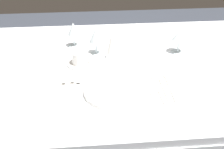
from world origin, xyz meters
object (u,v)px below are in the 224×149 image
at_px(fork_outer, 77,92).
at_px(napkin_folded, 112,45).
at_px(coffee_cup_left, 80,58).
at_px(wine_glass_left, 96,36).
at_px(dinner_plate, 114,91).
at_px(wine_glass_right, 73,30).
at_px(spoon_dessert, 162,84).
at_px(spoon_soup, 157,85).
at_px(wine_glass_centre, 180,37).
at_px(fork_inner, 71,90).
at_px(dinner_knife, 151,89).
at_px(spoon_tea, 169,83).
at_px(fork_salad, 63,92).

xyz_separation_m(fork_outer, napkin_folded, (0.18, 0.30, 0.07)).
relative_size(coffee_cup_left, wine_glass_left, 0.70).
xyz_separation_m(dinner_plate, wine_glass_right, (-0.18, 0.48, 0.09)).
bearing_deg(spoon_dessert, spoon_soup, -159.49).
xyz_separation_m(dinner_plate, wine_glass_centre, (0.38, 0.35, 0.09)).
bearing_deg(wine_glass_centre, spoon_soup, -120.81).
xyz_separation_m(fork_inner, dinner_knife, (0.35, -0.02, 0.00)).
xyz_separation_m(spoon_soup, spoon_tea, (0.06, 0.01, 0.00)).
relative_size(spoon_tea, wine_glass_right, 1.61).
height_order(coffee_cup_left, wine_glass_centre, wine_glass_centre).
bearing_deg(wine_glass_left, spoon_tea, -45.97).
bearing_deg(fork_salad, coffee_cup_left, 72.16).
height_order(dinner_knife, wine_glass_right, wine_glass_right).
height_order(fork_inner, napkin_folded, napkin_folded).
distance_m(fork_inner, dinner_knife, 0.35).
distance_m(dinner_plate, wine_glass_left, 0.39).
relative_size(fork_outer, coffee_cup_left, 2.11).
bearing_deg(coffee_cup_left, napkin_folded, 19.38).
xyz_separation_m(fork_outer, spoon_dessert, (0.38, 0.03, 0.00)).
relative_size(dinner_plate, fork_outer, 1.21).
distance_m(dinner_knife, wine_glass_right, 0.59).
height_order(wine_glass_left, napkin_folded, napkin_folded).
relative_size(coffee_cup_left, wine_glass_right, 0.72).
relative_size(fork_outer, dinner_knife, 0.94).
distance_m(dinner_plate, fork_salad, 0.22).
height_order(coffee_cup_left, wine_glass_left, wine_glass_left).
xyz_separation_m(fork_inner, napkin_folded, (0.20, 0.28, 0.07)).
xyz_separation_m(wine_glass_left, wine_glass_right, (-0.12, 0.11, -0.01)).
distance_m(dinner_knife, wine_glass_left, 0.44).
relative_size(wine_glass_centre, napkin_folded, 0.87).
xyz_separation_m(fork_inner, wine_glass_right, (0.00, 0.45, 0.10)).
distance_m(fork_outer, wine_glass_left, 0.38).
xyz_separation_m(dinner_knife, wine_glass_centre, (0.22, 0.34, 0.09)).
height_order(dinner_plate, spoon_tea, dinner_plate).
bearing_deg(wine_glass_right, wine_glass_centre, -12.78).
relative_size(dinner_knife, wine_glass_centre, 1.75).
xyz_separation_m(coffee_cup_left, napkin_folded, (0.16, 0.06, 0.03)).
xyz_separation_m(dinner_plate, fork_inner, (-0.19, 0.03, -0.01)).
distance_m(fork_outer, spoon_tea, 0.41).
xyz_separation_m(fork_outer, spoon_tea, (0.41, 0.03, 0.00)).
bearing_deg(spoon_dessert, spoon_tea, 1.05).
bearing_deg(napkin_folded, spoon_soup, -57.21).
bearing_deg(wine_glass_left, spoon_dessert, -48.91).
bearing_deg(dinner_knife, wine_glass_centre, 57.40).
relative_size(dinner_knife, coffee_cup_left, 2.25).
bearing_deg(spoon_soup, coffee_cup_left, 147.28).
xyz_separation_m(dinner_plate, fork_outer, (-0.16, 0.02, -0.01)).
bearing_deg(fork_salad, wine_glass_right, 85.13).
relative_size(fork_inner, spoon_soup, 0.92).
height_order(dinner_knife, wine_glass_centre, wine_glass_centre).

